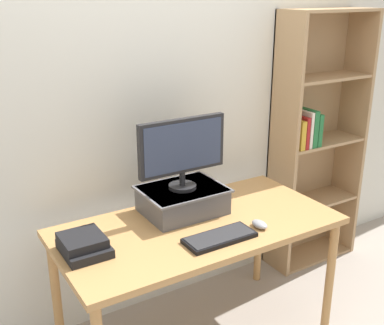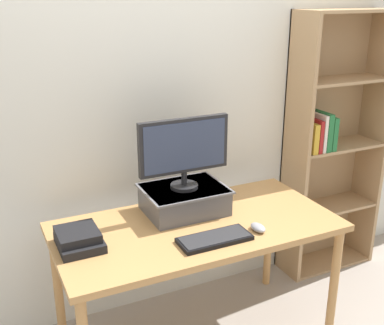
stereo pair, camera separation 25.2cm
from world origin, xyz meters
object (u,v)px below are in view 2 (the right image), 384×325
object	(u,v)px
bookshelf_unit	(330,144)
computer_mouse	(258,228)
book_stack	(79,239)
keyboard	(215,239)
computer_monitor	(184,149)
riser_box	(184,199)
desk	(196,236)

from	to	relation	value
bookshelf_unit	computer_mouse	distance (m)	1.16
bookshelf_unit	book_stack	distance (m)	1.90
keyboard	computer_mouse	xyz separation A→B (m)	(0.25, -0.00, 0.01)
bookshelf_unit	computer_monitor	world-z (taller)	bookshelf_unit
computer_monitor	computer_mouse	distance (m)	0.57
riser_box	book_stack	bearing A→B (deg)	-167.39
riser_box	keyboard	size ratio (longest dim) A/B	1.24
computer_monitor	desk	bearing A→B (deg)	-91.88
computer_mouse	bookshelf_unit	bearing A→B (deg)	31.70
computer_monitor	book_stack	xyz separation A→B (m)	(-0.63, -0.14, -0.33)
desk	riser_box	world-z (taller)	riser_box
computer_monitor	riser_box	bearing A→B (deg)	90.00
desk	book_stack	distance (m)	0.63
desk	computer_mouse	bearing A→B (deg)	-39.09
riser_box	computer_monitor	size ratio (longest dim) A/B	0.89
bookshelf_unit	book_stack	bearing A→B (deg)	-168.79
computer_monitor	computer_mouse	xyz separation A→B (m)	(0.25, -0.38, -0.36)
desk	keyboard	bearing A→B (deg)	-89.16
desk	book_stack	bearing A→B (deg)	177.30
desk	computer_mouse	xyz separation A→B (m)	(0.25, -0.21, 0.09)
computer_mouse	book_stack	distance (m)	0.91
riser_box	computer_mouse	distance (m)	0.46
bookshelf_unit	book_stack	xyz separation A→B (m)	(-1.86, -0.37, -0.13)
keyboard	riser_box	bearing A→B (deg)	89.62
computer_monitor	book_stack	distance (m)	0.72
riser_box	keyboard	bearing A→B (deg)	-90.38
computer_monitor	computer_mouse	world-z (taller)	computer_monitor
computer_monitor	keyboard	world-z (taller)	computer_monitor
bookshelf_unit	keyboard	world-z (taller)	bookshelf_unit
desk	computer_monitor	distance (m)	0.48
bookshelf_unit	keyboard	size ratio (longest dim) A/B	4.97
desk	bookshelf_unit	distance (m)	1.32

